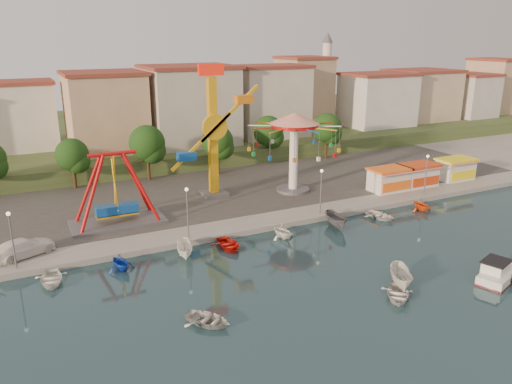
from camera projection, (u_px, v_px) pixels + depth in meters
ground at (325, 279)px, 43.43m from camera, size 200.00×200.00×0.00m
quay_deck at (145, 144)px, 96.32m from camera, size 200.00×100.00×0.60m
asphalt_pad at (203, 185)px, 68.89m from camera, size 90.00×28.00×0.01m
hill_terrace at (138, 134)px, 100.23m from camera, size 200.00×60.00×3.00m
pirate_ship_ride at (115, 190)px, 53.66m from camera, size 10.00×5.00×8.00m
kamikaze_tower at (217, 136)px, 61.92m from camera, size 7.91×3.10×16.50m
wave_swinger at (294, 134)px, 63.84m from camera, size 11.60×11.60×10.40m
booth_left at (389, 179)px, 65.82m from camera, size 5.40×3.78×3.08m
booth_mid at (418, 175)px, 67.98m from camera, size 5.40×3.78×3.08m
booth_right at (455, 169)px, 70.98m from camera, size 5.40×3.78×3.08m
lamp_post_0 at (13, 242)px, 43.42m from camera, size 0.14×0.14×5.00m
lamp_post_1 at (188, 214)px, 50.21m from camera, size 0.14×0.14×5.00m
lamp_post_2 at (321, 193)px, 57.01m from camera, size 0.14×0.14×5.00m
lamp_post_3 at (426, 176)px, 63.81m from camera, size 0.14×0.14×5.00m
tree_1 at (72, 155)px, 66.05m from camera, size 4.35×4.35×6.80m
tree_2 at (147, 143)px, 69.71m from camera, size 5.02×5.02×7.85m
tree_3 at (217, 141)px, 72.83m from camera, size 4.68×4.68×7.32m
tree_4 at (268, 131)px, 79.58m from camera, size 4.86×4.86×7.60m
tree_5 at (327, 128)px, 82.29m from camera, size 4.83×4.83×7.54m
building_1 at (21, 125)px, 76.09m from camera, size 12.33×9.01×8.63m
building_2 at (107, 110)px, 81.78m from camera, size 11.95×9.28×11.23m
building_3 at (194, 113)px, 85.24m from camera, size 12.59×10.50×9.20m
building_4 at (255, 106)px, 93.87m from camera, size 10.75×9.23×9.24m
building_5 at (320, 98)px, 97.62m from camera, size 12.77×10.96×11.21m
building_6 at (374, 93)px, 101.12m from camera, size 8.23×8.98×12.36m
building_7 at (401, 97)px, 110.92m from camera, size 11.59×10.93×8.76m
building_8 at (470, 88)px, 110.69m from camera, size 12.84×9.28×12.58m
building_9 at (500, 91)px, 119.30m from camera, size 12.95×9.17×9.21m
minaret at (326, 76)px, 101.12m from camera, size 2.80×2.80×18.00m
cabin_motorboat at (500, 273)px, 43.29m from camera, size 6.05×3.86×1.99m
rowboat_a at (208, 320)px, 36.52m from camera, size 4.27×4.48×0.75m
rowboat_b at (398, 294)px, 40.09m from camera, size 4.34×4.47×0.76m
skiff at (401, 278)px, 41.91m from camera, size 3.59×4.45×1.64m
van at (23, 248)px, 46.31m from camera, size 6.29×4.53×1.69m
moored_boat_0 at (51, 279)px, 42.57m from camera, size 2.99×3.97×0.78m
moored_boat_1 at (120, 262)px, 44.97m from camera, size 3.14×3.40×1.49m
moored_boat_2 at (185, 250)px, 47.56m from camera, size 2.27×4.00×1.46m
moored_boat_3 at (228, 245)px, 49.58m from camera, size 2.87×3.97×0.81m
moored_boat_4 at (282, 231)px, 52.09m from camera, size 3.15×3.45×1.56m
moored_boat_5 at (336, 220)px, 54.97m from camera, size 2.20×4.36×1.61m
moored_boat_6 at (380, 215)px, 57.72m from camera, size 3.56×4.30×0.77m
moored_boat_7 at (421, 205)px, 60.27m from camera, size 2.69×3.06×1.52m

